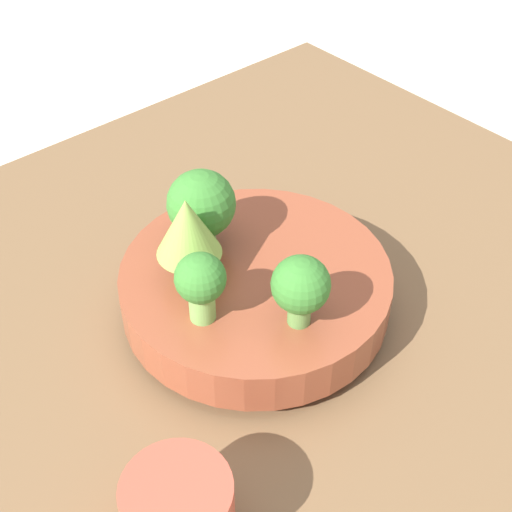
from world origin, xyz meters
The scene contains 7 objects.
ground_plane centered at (0.00, 0.00, 0.00)m, with size 6.00×6.00×0.00m, color beige.
table centered at (0.00, 0.00, 0.02)m, with size 0.91×0.85×0.04m.
bowl centered at (-0.03, 0.00, 0.07)m, with size 0.27×0.27×0.06m.
broccoli_floret_left centered at (-0.11, -0.02, 0.14)m, with size 0.05×0.05×0.07m.
broccoli_floret_back centered at (-0.04, 0.07, 0.15)m, with size 0.07×0.07×0.09m.
romanesco_piece_far centered at (-0.08, 0.03, 0.16)m, with size 0.06×0.06×0.09m.
broccoli_floret_front centered at (-0.05, -0.08, 0.14)m, with size 0.05×0.05×0.07m.
Camera 1 is at (-0.37, -0.39, 0.58)m, focal length 50.00 mm.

